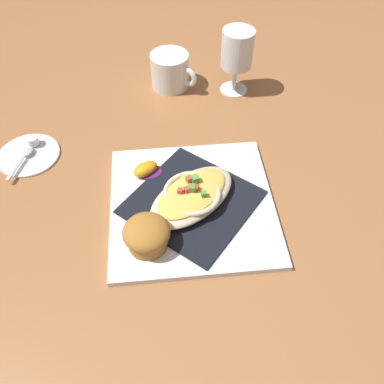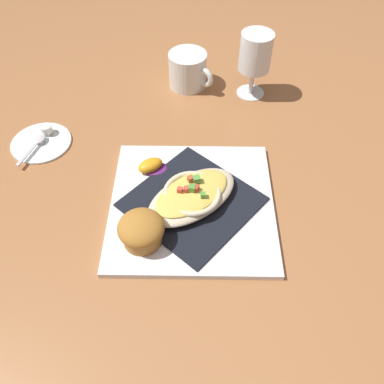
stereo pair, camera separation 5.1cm
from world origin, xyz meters
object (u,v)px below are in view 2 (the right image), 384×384
(stemmed_glass, at_px, (255,56))
(spoon, at_px, (37,142))
(orange_garnish, at_px, (151,166))
(creamer_cup_0, at_px, (46,129))
(creamer_saucer, at_px, (41,142))
(square_plate, at_px, (192,205))
(gratin_dish, at_px, (192,195))
(muffin, at_px, (141,230))
(coffee_mug, at_px, (188,72))

(stemmed_glass, relative_size, spoon, 1.61)
(orange_garnish, distance_m, creamer_cup_0, 0.26)
(orange_garnish, height_order, stemmed_glass, stemmed_glass)
(orange_garnish, distance_m, creamer_saucer, 0.26)
(square_plate, bearing_deg, stemmed_glass, 61.23)
(creamer_saucer, bearing_deg, orange_garnish, -26.56)
(spoon, bearing_deg, square_plate, -33.30)
(square_plate, distance_m, stemmed_glass, 0.39)
(gratin_dish, xyz_separation_m, muffin, (-0.09, -0.07, 0.01))
(square_plate, height_order, creamer_saucer, square_plate)
(orange_garnish, bearing_deg, muffin, -98.27)
(square_plate, xyz_separation_m, gratin_dish, (0.00, 0.00, 0.03))
(gratin_dish, relative_size, muffin, 2.65)
(square_plate, bearing_deg, gratin_dish, 58.86)
(creamer_saucer, distance_m, spoon, 0.01)
(gratin_dish, bearing_deg, orange_garnish, 126.93)
(coffee_mug, bearing_deg, creamer_saucer, -152.51)
(spoon, bearing_deg, coffee_mug, 28.28)
(creamer_saucer, bearing_deg, coffee_mug, 27.49)
(gratin_dish, height_order, creamer_saucer, gratin_dish)
(orange_garnish, height_order, spoon, orange_garnish)
(coffee_mug, bearing_deg, gratin_dish, -95.37)
(orange_garnish, xyz_separation_m, spoon, (-0.23, 0.11, -0.01))
(square_plate, bearing_deg, coffee_mug, 84.63)
(gratin_dish, xyz_separation_m, spoon, (-0.30, 0.20, -0.02))
(creamer_saucer, xyz_separation_m, spoon, (-0.00, -0.01, 0.01))
(stemmed_glass, bearing_deg, orange_garnish, -136.41)
(creamer_saucer, bearing_deg, gratin_dish, -34.66)
(gratin_dish, bearing_deg, square_plate, -121.14)
(muffin, bearing_deg, coffee_mug, 74.15)
(coffee_mug, relative_size, stemmed_glass, 0.69)
(creamer_saucer, relative_size, spoon, 1.34)
(orange_garnish, xyz_separation_m, creamer_saucer, (-0.23, 0.11, -0.02))
(square_plate, height_order, stemmed_glass, stemmed_glass)
(muffin, bearing_deg, orange_garnish, 81.73)
(gratin_dish, distance_m, orange_garnish, 0.12)
(coffee_mug, height_order, creamer_saucer, coffee_mug)
(square_plate, relative_size, creamer_cup_0, 12.43)
(orange_garnish, relative_size, stemmed_glass, 0.42)
(gratin_dish, height_order, muffin, muffin)
(muffin, relative_size, stemmed_glass, 0.52)
(gratin_dish, xyz_separation_m, stemmed_glass, (0.18, 0.33, 0.07))
(gratin_dish, bearing_deg, muffin, -142.50)
(stemmed_glass, bearing_deg, creamer_cup_0, -168.29)
(orange_garnish, relative_size, coffee_mug, 0.61)
(square_plate, height_order, gratin_dish, gratin_dish)
(coffee_mug, distance_m, creamer_saucer, 0.38)
(coffee_mug, distance_m, spoon, 0.38)
(muffin, height_order, spoon, muffin)
(square_plate, bearing_deg, creamer_saucer, 145.33)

